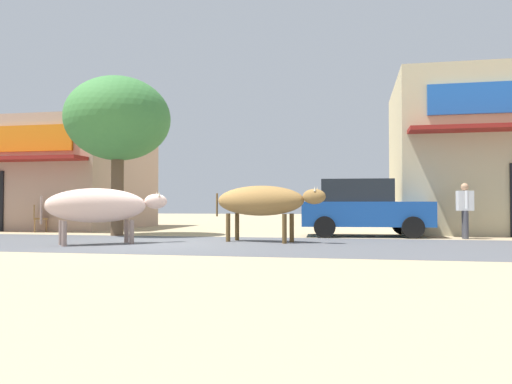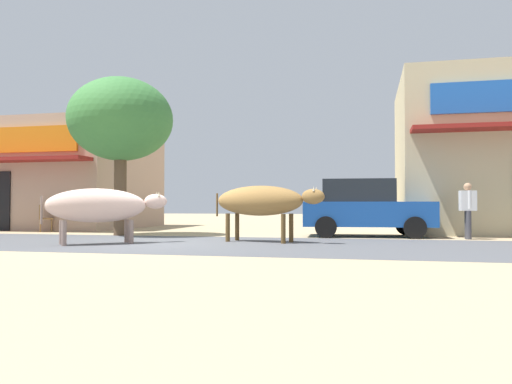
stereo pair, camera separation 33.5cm
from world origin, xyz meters
TOP-DOWN VIEW (x-y plane):
  - ground at (0.00, 0.00)m, footprint 80.00×80.00m
  - asphalt_road at (0.00, 0.00)m, footprint 72.00×5.21m
  - storefront_left_cafe at (-7.76, 6.98)m, footprint 7.25×6.59m
  - storefront_right_club at (9.45, 6.98)m, footprint 7.14×6.59m
  - roadside_tree at (-2.46, 2.63)m, footprint 3.12×3.12m
  - parked_hatchback_car at (4.71, 3.73)m, footprint 3.75×2.16m
  - cow_near_brown at (-1.29, -0.56)m, footprint 2.48×2.17m
  - cow_far_dark at (2.25, 0.89)m, footprint 2.86×1.21m
  - pedestrian_by_shop at (7.39, 3.09)m, footprint 0.43×0.61m
  - cafe_chair_near_tree at (-5.92, 3.81)m, footprint 0.61×0.61m

SIDE VIEW (x-z plane):
  - ground at x=0.00m, z-range 0.00..0.00m
  - asphalt_road at x=0.00m, z-range 0.00..0.00m
  - cafe_chair_near_tree at x=-5.92m, z-range 0.05..0.97m
  - parked_hatchback_car at x=4.71m, z-range 0.02..1.66m
  - pedestrian_by_shop at x=7.39m, z-range 0.12..1.62m
  - cow_near_brown at x=-1.29m, z-range 0.24..1.53m
  - cow_far_dark at x=2.25m, z-range 0.31..1.69m
  - storefront_left_cafe at x=-7.76m, z-range 0.00..4.11m
  - storefront_right_club at x=9.45m, z-range 0.00..5.12m
  - roadside_tree at x=-2.46m, z-range 1.09..5.84m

